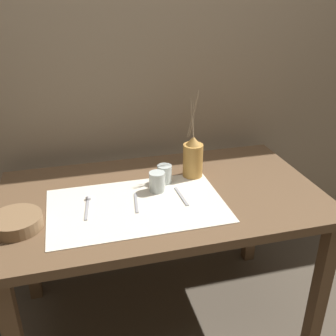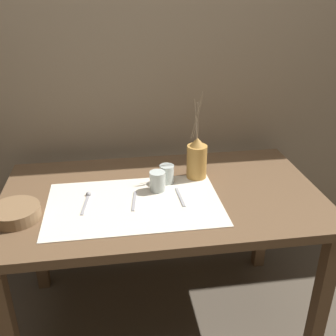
% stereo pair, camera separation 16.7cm
% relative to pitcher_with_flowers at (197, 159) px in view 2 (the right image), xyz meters
% --- Properties ---
extents(ground_plane, '(12.00, 12.00, 0.00)m').
position_rel_pitcher_with_flowers_xyz_m(ground_plane, '(-0.18, -0.13, -0.84)').
color(ground_plane, brown).
extents(stone_wall_back, '(7.00, 0.06, 2.40)m').
position_rel_pitcher_with_flowers_xyz_m(stone_wall_back, '(-0.18, 0.38, 0.36)').
color(stone_wall_back, gray).
rests_on(stone_wall_back, ground_plane).
extents(wooden_table, '(1.40, 0.80, 0.74)m').
position_rel_pitcher_with_flowers_xyz_m(wooden_table, '(-0.18, -0.13, -0.18)').
color(wooden_table, brown).
rests_on(wooden_table, ground_plane).
extents(linen_cloth, '(0.72, 0.45, 0.00)m').
position_rel_pitcher_with_flowers_xyz_m(linen_cloth, '(-0.31, -0.20, -0.09)').
color(linen_cloth, beige).
rests_on(linen_cloth, wooden_table).
extents(pitcher_with_flowers, '(0.09, 0.09, 0.41)m').
position_rel_pitcher_with_flowers_xyz_m(pitcher_with_flowers, '(0.00, 0.00, 0.00)').
color(pitcher_with_flowers, '#B7843D').
rests_on(pitcher_with_flowers, wooden_table).
extents(wooden_bowl, '(0.20, 0.20, 0.05)m').
position_rel_pitcher_with_flowers_xyz_m(wooden_bowl, '(-0.78, -0.24, -0.07)').
color(wooden_bowl, brown).
rests_on(wooden_bowl, wooden_table).
extents(glass_tumbler_near, '(0.07, 0.07, 0.09)m').
position_rel_pitcher_with_flowers_xyz_m(glass_tumbler_near, '(-0.20, -0.10, -0.05)').
color(glass_tumbler_near, '#B7C1BC').
rests_on(glass_tumbler_near, wooden_table).
extents(glass_tumbler_far, '(0.07, 0.07, 0.08)m').
position_rel_pitcher_with_flowers_xyz_m(glass_tumbler_far, '(-0.15, -0.03, -0.05)').
color(glass_tumbler_far, '#B7C1BC').
rests_on(glass_tumbler_far, wooden_table).
extents(spoon_inner, '(0.04, 0.17, 0.02)m').
position_rel_pitcher_with_flowers_xyz_m(spoon_inner, '(-0.50, -0.13, -0.09)').
color(spoon_inner, '#939399').
rests_on(spoon_inner, wooden_table).
extents(knife_center, '(0.03, 0.16, 0.00)m').
position_rel_pitcher_with_flowers_xyz_m(knife_center, '(-0.31, -0.18, -0.09)').
color(knife_center, '#939399').
rests_on(knife_center, wooden_table).
extents(fork_inner, '(0.02, 0.16, 0.00)m').
position_rel_pitcher_with_flowers_xyz_m(fork_inner, '(-0.11, -0.18, -0.09)').
color(fork_inner, '#939399').
rests_on(fork_inner, wooden_table).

